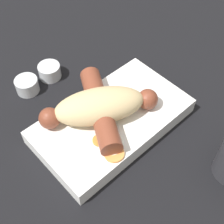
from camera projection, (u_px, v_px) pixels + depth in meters
ground_plane at (112, 126)px, 0.55m from camera, size 3.00×3.00×0.00m
food_tray at (112, 121)px, 0.54m from camera, size 0.27×0.15×0.03m
bread_roll at (100, 106)px, 0.51m from camera, size 0.16×0.13×0.05m
sausage at (100, 109)px, 0.51m from camera, size 0.18×0.16×0.04m
pickled_veggies at (111, 145)px, 0.49m from camera, size 0.05×0.07×0.01m
condiment_cup_near at (50, 72)px, 0.62m from camera, size 0.04×0.04×0.03m
condiment_cup_far at (27, 86)px, 0.60m from camera, size 0.04×0.04×0.03m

